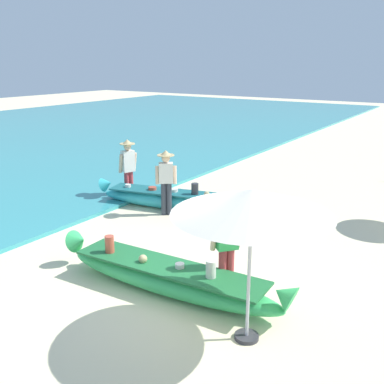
# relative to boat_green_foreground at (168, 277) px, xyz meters

# --- Properties ---
(ground_plane) EXTENTS (80.00, 80.00, 0.00)m
(ground_plane) POSITION_rel_boat_green_foreground_xyz_m (0.02, 0.18, -0.28)
(ground_plane) COLOR beige
(sea) EXTENTS (24.00, 56.00, 0.10)m
(sea) POSITION_rel_boat_green_foreground_xyz_m (-15.89, 8.18, -0.23)
(sea) COLOR teal
(sea) RESTS_ON ground
(boat_green_foreground) EXTENTS (4.60, 0.94, 0.82)m
(boat_green_foreground) POSITION_rel_boat_green_foreground_xyz_m (0.00, 0.00, 0.00)
(boat_green_foreground) COLOR #38B760
(boat_green_foreground) RESTS_ON ground
(boat_cyan_midground) EXTENTS (4.13, 1.54, 0.78)m
(boat_cyan_midground) POSITION_rel_boat_green_foreground_xyz_m (-2.80, 3.77, -0.01)
(boat_cyan_midground) COLOR #33B2BC
(boat_cyan_midground) RESTS_ON ground
(person_vendor_hatted) EXTENTS (0.55, 0.48, 1.73)m
(person_vendor_hatted) POSITION_rel_boat_green_foreground_xyz_m (-2.49, 3.31, 0.72)
(person_vendor_hatted) COLOR #333842
(person_vendor_hatted) RESTS_ON ground
(person_tourist_customer) EXTENTS (0.50, 0.54, 1.62)m
(person_tourist_customer) POSITION_rel_boat_green_foreground_xyz_m (0.87, 0.52, 0.63)
(person_tourist_customer) COLOR #B2383D
(person_tourist_customer) RESTS_ON ground
(person_vendor_assistant) EXTENTS (0.44, 0.59, 1.74)m
(person_vendor_assistant) POSITION_rel_boat_green_foreground_xyz_m (-4.35, 3.97, 0.72)
(person_vendor_assistant) COLOR #B2383D
(person_vendor_assistant) RESTS_ON ground
(patio_umbrella_large) EXTENTS (2.21, 2.21, 2.28)m
(patio_umbrella_large) POSITION_rel_boat_green_foreground_xyz_m (1.78, -0.48, 1.81)
(patio_umbrella_large) COLOR #B7B7BC
(patio_umbrella_large) RESTS_ON ground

